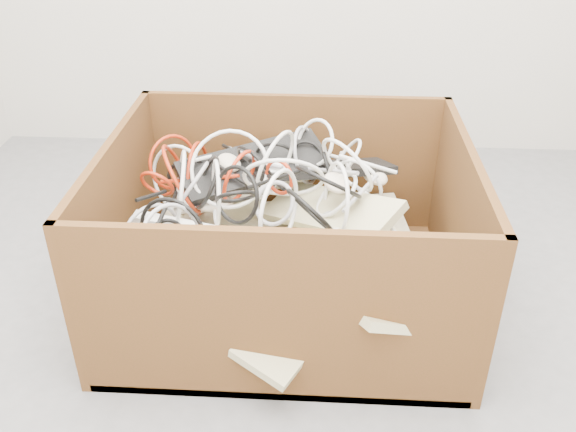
# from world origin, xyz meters

# --- Properties ---
(ground) EXTENTS (3.00, 3.00, 0.00)m
(ground) POSITION_xyz_m (0.00, 0.00, 0.00)
(ground) COLOR #58575A
(ground) RESTS_ON ground
(cardboard_box) EXTENTS (1.08, 0.90, 0.54)m
(cardboard_box) POSITION_xyz_m (-0.03, 0.28, 0.14)
(cardboard_box) COLOR #3F2D0F
(cardboard_box) RESTS_ON ground
(keyboard_pile) EXTENTS (1.08, 1.06, 0.35)m
(keyboard_pile) POSITION_xyz_m (-0.01, 0.30, 0.27)
(keyboard_pile) COLOR #B8B482
(keyboard_pile) RESTS_ON cardboard_box
(mice_scatter) EXTENTS (0.62, 0.62, 0.21)m
(mice_scatter) POSITION_xyz_m (0.02, 0.25, 0.35)
(mice_scatter) COLOR beige
(mice_scatter) RESTS_ON keyboard_pile
(power_strip_left) EXTENTS (0.34, 0.17, 0.14)m
(power_strip_left) POSITION_xyz_m (-0.18, 0.37, 0.36)
(power_strip_left) COLOR white
(power_strip_left) RESTS_ON keyboard_pile
(power_strip_right) EXTENTS (0.27, 0.07, 0.09)m
(power_strip_right) POSITION_xyz_m (-0.33, 0.17, 0.33)
(power_strip_right) COLOR white
(power_strip_right) RESTS_ON keyboard_pile
(vga_plug) EXTENTS (0.06, 0.06, 0.03)m
(vga_plug) POSITION_xyz_m (0.20, 0.26, 0.34)
(vga_plug) COLOR #0C3BBC
(vga_plug) RESTS_ON keyboard_pile
(cable_tangle) EXTENTS (0.87, 0.79, 0.47)m
(cable_tangle) POSITION_xyz_m (-0.15, 0.29, 0.40)
(cable_tangle) COLOR black
(cable_tangle) RESTS_ON keyboard_pile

